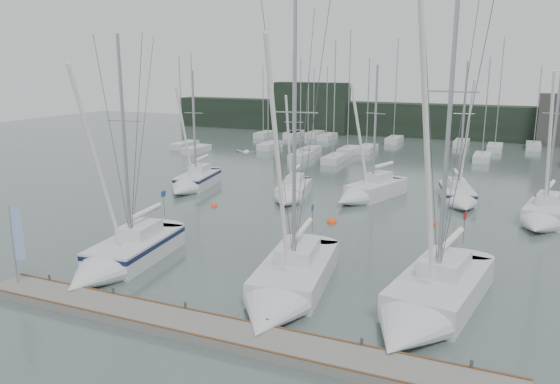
# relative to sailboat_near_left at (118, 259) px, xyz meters

# --- Properties ---
(ground) EXTENTS (160.00, 160.00, 0.00)m
(ground) POSITION_rel_sailboat_near_left_xyz_m (8.54, 0.62, -0.60)
(ground) COLOR #4D5D5A
(ground) RESTS_ON ground
(dock) EXTENTS (24.00, 2.00, 0.40)m
(dock) POSITION_rel_sailboat_near_left_xyz_m (8.54, -4.38, -0.40)
(dock) COLOR slate
(dock) RESTS_ON ground
(far_treeline) EXTENTS (90.00, 4.00, 5.00)m
(far_treeline) POSITION_rel_sailboat_near_left_xyz_m (8.54, 62.62, 1.90)
(far_treeline) COLOR black
(far_treeline) RESTS_ON ground
(far_building_left) EXTENTS (12.00, 3.00, 8.00)m
(far_building_left) POSITION_rel_sailboat_near_left_xyz_m (-11.46, 60.62, 3.40)
(far_building_left) COLOR black
(far_building_left) RESTS_ON ground
(mast_forest) EXTENTS (60.24, 26.01, 14.85)m
(mast_forest) POSITION_rel_sailboat_near_left_xyz_m (5.32, 46.82, -0.12)
(mast_forest) COLOR silver
(mast_forest) RESTS_ON ground
(sailboat_near_left) EXTENTS (3.97, 9.81, 13.46)m
(sailboat_near_left) POSITION_rel_sailboat_near_left_xyz_m (0.00, 0.00, 0.00)
(sailboat_near_left) COLOR silver
(sailboat_near_left) RESTS_ON ground
(sailboat_near_center) EXTENTS (4.63, 10.97, 14.87)m
(sailboat_near_center) POSITION_rel_sailboat_near_left_xyz_m (9.89, -0.12, -0.05)
(sailboat_near_center) COLOR silver
(sailboat_near_center) RESTS_ON ground
(sailboat_near_right) EXTENTS (4.79, 10.91, 16.58)m
(sailboat_near_right) POSITION_rel_sailboat_near_left_xyz_m (16.29, 0.58, 0.03)
(sailboat_near_right) COLOR silver
(sailboat_near_right) RESTS_ON ground
(sailboat_mid_a) EXTENTS (3.77, 8.22, 11.16)m
(sailboat_mid_a) POSITION_rel_sailboat_near_left_xyz_m (-6.88, 18.08, -0.00)
(sailboat_mid_a) COLOR silver
(sailboat_mid_a) RESTS_ON ground
(sailboat_mid_b) EXTENTS (3.75, 7.90, 10.46)m
(sailboat_mid_b) POSITION_rel_sailboat_near_left_xyz_m (2.62, 18.17, -0.09)
(sailboat_mid_b) COLOR silver
(sailboat_mid_b) RESTS_ON ground
(sailboat_mid_c) EXTENTS (4.95, 8.55, 11.64)m
(sailboat_mid_c) POSITION_rel_sailboat_near_left_xyz_m (8.26, 20.48, 0.00)
(sailboat_mid_c) COLOR silver
(sailboat_mid_c) RESTS_ON ground
(sailboat_mid_d) EXTENTS (4.01, 7.36, 11.87)m
(sailboat_mid_d) POSITION_rel_sailboat_near_left_xyz_m (15.48, 22.20, -0.05)
(sailboat_mid_d) COLOR silver
(sailboat_mid_d) RESTS_ON ground
(sailboat_mid_e) EXTENTS (3.72, 7.52, 12.75)m
(sailboat_mid_e) POSITION_rel_sailboat_near_left_xyz_m (21.40, 18.35, -0.01)
(sailboat_mid_e) COLOR silver
(sailboat_mid_e) RESTS_ON ground
(buoy_a) EXTENTS (0.71, 0.71, 0.71)m
(buoy_a) POSITION_rel_sailboat_near_left_xyz_m (7.83, 13.13, -0.60)
(buoy_a) COLOR #F74116
(buoy_a) RESTS_ON ground
(buoy_b) EXTENTS (0.55, 0.55, 0.55)m
(buoy_b) POSITION_rel_sailboat_near_left_xyz_m (14.40, 15.42, -0.60)
(buoy_b) COLOR #F74116
(buoy_b) RESTS_ON ground
(buoy_c) EXTENTS (0.53, 0.53, 0.53)m
(buoy_c) POSITION_rel_sailboat_near_left_xyz_m (-2.08, 13.71, -0.60)
(buoy_c) COLOR #F74116
(buoy_c) RESTS_ON ground
(dock_banner) EXTENTS (0.59, 0.18, 3.95)m
(dock_banner) POSITION_rel_sailboat_near_left_xyz_m (-2.45, -4.26, 2.14)
(dock_banner) COLOR #9D9FA5
(dock_banner) RESTS_ON dock
(seagull) EXTENTS (0.89, 0.40, 0.18)m
(seagull) POSITION_rel_sailboat_near_left_xyz_m (8.63, -1.40, 6.63)
(seagull) COLOR white
(seagull) RESTS_ON ground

